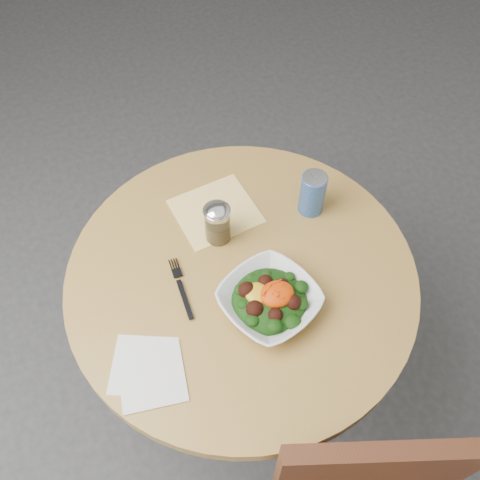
{
  "coord_description": "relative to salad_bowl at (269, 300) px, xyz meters",
  "views": [
    {
      "loc": [
        -0.25,
        -0.67,
        1.91
      ],
      "look_at": [
        0.02,
        0.06,
        0.81
      ],
      "focal_mm": 40.0,
      "sensor_mm": 36.0,
      "label": 1
    }
  ],
  "objects": [
    {
      "name": "beverage_can",
      "position": [
        0.22,
        0.24,
        0.03
      ],
      "size": [
        0.07,
        0.07,
        0.13
      ],
      "color": "navy",
      "rests_on": "table"
    },
    {
      "name": "salad_bowl",
      "position": [
        0.0,
        0.0,
        0.0
      ],
      "size": [
        0.29,
        0.29,
        0.08
      ],
      "color": "silver",
      "rests_on": "table"
    },
    {
      "name": "fork",
      "position": [
        -0.19,
        0.13,
        -0.03
      ],
      "size": [
        0.02,
        0.18,
        0.0
      ],
      "color": "black",
      "rests_on": "table"
    },
    {
      "name": "table",
      "position": [
        -0.03,
        0.11,
        -0.23
      ],
      "size": [
        0.9,
        0.9,
        0.75
      ],
      "color": "black",
      "rests_on": "ground"
    },
    {
      "name": "cloth_napkin",
      "position": [
        -0.03,
        0.32,
        -0.03
      ],
      "size": [
        0.24,
        0.22,
        0.0
      ],
      "primitive_type": "cube",
      "rotation": [
        0.0,
        0.0,
        0.13
      ],
      "color": "#F6B00C",
      "rests_on": "table"
    },
    {
      "name": "ground",
      "position": [
        -0.03,
        0.11,
        -0.78
      ],
      "size": [
        6.0,
        6.0,
        0.0
      ],
      "primitive_type": "plane",
      "color": "#303033",
      "rests_on": "ground"
    },
    {
      "name": "paper_napkins",
      "position": [
        -0.32,
        -0.06,
        -0.03
      ],
      "size": [
        0.19,
        0.21,
        0.0
      ],
      "color": "silver",
      "rests_on": "table"
    },
    {
      "name": "spice_shaker",
      "position": [
        -0.05,
        0.24,
        0.03
      ],
      "size": [
        0.07,
        0.07,
        0.13
      ],
      "color": "silver",
      "rests_on": "table"
    }
  ]
}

